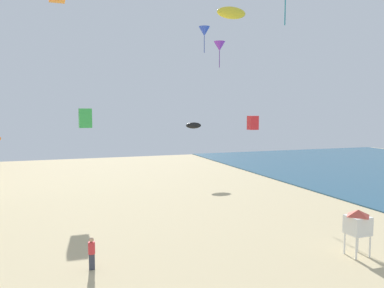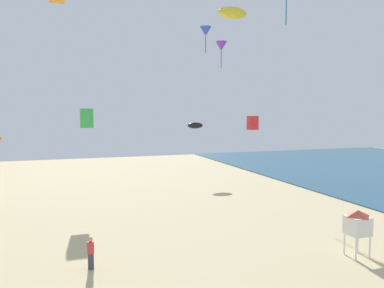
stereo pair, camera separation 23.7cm
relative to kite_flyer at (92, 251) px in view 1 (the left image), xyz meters
name	(u,v)px [view 1 (the left image)]	position (x,y,z in m)	size (l,w,h in m)	color
kite_flyer	(92,251)	(0.00, 0.00, 0.00)	(0.34, 0.34, 1.64)	#383D4C
lifeguard_stand	(358,223)	(13.82, -2.89, 0.92)	(1.10, 1.10, 2.55)	white
kite_red_box	(253,123)	(9.78, 1.65, 6.24)	(0.53, 0.53, 0.84)	red
kite_yellow_parafoil	(231,13)	(13.07, 11.87, 15.31)	(2.66, 0.74, 1.03)	yellow
kite_black_parafoil	(194,125)	(14.67, 25.87, 5.18)	(1.94, 0.54, 0.75)	black
kite_blue_delta	(204,31)	(13.04, 18.13, 14.91)	(1.13, 1.13, 2.58)	blue
kite_purple_delta	(219,46)	(17.69, 25.02, 14.72)	(1.37, 1.37, 3.12)	purple
kite_green_box	(85,118)	(1.22, 17.47, 6.30)	(1.11, 1.11, 1.74)	green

